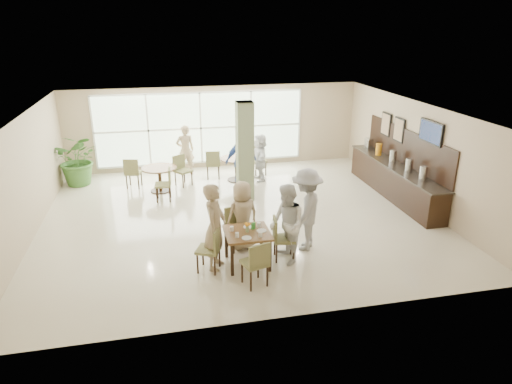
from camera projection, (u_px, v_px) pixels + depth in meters
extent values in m
plane|color=beige|center=(239.00, 216.00, 12.04)|extent=(10.00, 10.00, 0.00)
plane|color=white|center=(238.00, 110.00, 11.06)|extent=(10.00, 10.00, 0.00)
plane|color=tan|center=(215.00, 127.00, 15.67)|extent=(10.00, 0.00, 10.00)
plane|color=tan|center=(287.00, 245.00, 7.43)|extent=(10.00, 0.00, 10.00)
plane|color=tan|center=(26.00, 179.00, 10.56)|extent=(0.00, 9.00, 9.00)
plane|color=tan|center=(417.00, 154.00, 12.54)|extent=(0.00, 9.00, 9.00)
plane|color=silver|center=(201.00, 128.00, 15.54)|extent=(7.00, 0.00, 7.00)
cube|color=#75825A|center=(245.00, 152.00, 12.73)|extent=(0.45, 0.45, 2.80)
cube|color=brown|center=(247.00, 233.00, 9.41)|extent=(0.92, 0.92, 0.05)
cube|color=black|center=(232.00, 260.00, 9.11)|extent=(0.06, 0.06, 0.70)
cube|color=black|center=(270.00, 256.00, 9.27)|extent=(0.06, 0.06, 0.70)
cube|color=black|center=(226.00, 243.00, 9.82)|extent=(0.06, 0.06, 0.70)
cube|color=black|center=(261.00, 239.00, 9.98)|extent=(0.06, 0.06, 0.70)
cylinder|color=brown|center=(159.00, 168.00, 13.55)|extent=(1.04, 1.04, 0.04)
cylinder|color=black|center=(160.00, 180.00, 13.68)|extent=(0.10, 0.10, 0.71)
cylinder|color=black|center=(161.00, 190.00, 13.80)|extent=(0.60, 0.60, 0.03)
cylinder|color=brown|center=(236.00, 158.00, 14.49)|extent=(1.03, 1.03, 0.04)
cylinder|color=black|center=(236.00, 170.00, 14.62)|extent=(0.10, 0.10, 0.71)
cylinder|color=black|center=(237.00, 180.00, 14.74)|extent=(0.60, 0.60, 0.03)
cylinder|color=white|center=(260.00, 235.00, 9.17)|extent=(0.08, 0.08, 0.10)
cylinder|color=white|center=(259.00, 225.00, 9.60)|extent=(0.08, 0.08, 0.10)
cylinder|color=white|center=(237.00, 235.00, 9.15)|extent=(0.08, 0.08, 0.10)
cylinder|color=white|center=(232.00, 229.00, 9.43)|extent=(0.08, 0.08, 0.10)
cylinder|color=white|center=(247.00, 238.00, 9.12)|extent=(0.20, 0.20, 0.01)
cylinder|color=white|center=(248.00, 227.00, 9.62)|extent=(0.20, 0.20, 0.01)
cylinder|color=white|center=(262.00, 231.00, 9.44)|extent=(0.20, 0.20, 0.01)
cylinder|color=#99B27F|center=(247.00, 229.00, 9.38)|extent=(0.07, 0.07, 0.12)
sphere|color=#FF9D15|center=(249.00, 224.00, 9.35)|extent=(0.07, 0.07, 0.07)
sphere|color=#FF9D15|center=(246.00, 224.00, 9.37)|extent=(0.07, 0.07, 0.07)
sphere|color=#FF9D15|center=(247.00, 225.00, 9.32)|extent=(0.07, 0.07, 0.07)
cube|color=green|center=(253.00, 226.00, 9.50)|extent=(0.10, 0.07, 0.15)
cube|color=black|center=(394.00, 181.00, 13.27)|extent=(0.60, 4.60, 0.90)
cube|color=black|center=(396.00, 166.00, 13.10)|extent=(0.64, 4.70, 0.04)
cube|color=black|center=(407.00, 148.00, 12.97)|extent=(0.04, 4.60, 1.00)
cylinder|color=silver|center=(423.00, 174.00, 11.75)|extent=(0.20, 0.20, 0.40)
cylinder|color=silver|center=(409.00, 166.00, 12.39)|extent=(0.20, 0.20, 0.40)
cylinder|color=silver|center=(393.00, 157.00, 13.21)|extent=(0.20, 0.20, 0.40)
cylinder|color=orange|center=(379.00, 149.00, 14.04)|extent=(0.18, 0.18, 0.36)
cube|color=silver|center=(369.00, 144.00, 14.68)|extent=(0.18, 0.30, 0.36)
cube|color=black|center=(431.00, 132.00, 11.72)|extent=(0.06, 1.00, 0.58)
cube|color=#7F99CC|center=(430.00, 132.00, 11.71)|extent=(0.01, 0.92, 0.50)
cube|color=black|center=(399.00, 130.00, 13.29)|extent=(0.04, 0.55, 0.70)
cube|color=brown|center=(398.00, 130.00, 13.28)|extent=(0.01, 0.47, 0.62)
cube|color=black|center=(386.00, 124.00, 14.02)|extent=(0.04, 0.55, 0.70)
cube|color=brown|center=(385.00, 124.00, 14.01)|extent=(0.01, 0.47, 0.62)
imported|color=#3C6F2C|center=(79.00, 159.00, 14.09)|extent=(1.80, 1.80, 1.64)
imported|color=tan|center=(215.00, 227.00, 9.24)|extent=(0.67, 0.79, 1.84)
imported|color=tan|center=(242.00, 215.00, 10.10)|extent=(0.86, 0.64, 1.57)
imported|color=white|center=(287.00, 224.00, 9.48)|extent=(0.73, 0.90, 1.72)
imported|color=#A1A1A3|center=(306.00, 210.00, 10.03)|extent=(1.25, 1.39, 1.87)
imported|color=#395AAD|center=(241.00, 161.00, 13.65)|extent=(1.19, 0.92, 1.79)
imported|color=white|center=(260.00, 157.00, 14.52)|extent=(0.61, 1.40, 1.51)
imported|color=tan|center=(185.00, 150.00, 15.00)|extent=(0.67, 0.50, 1.68)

